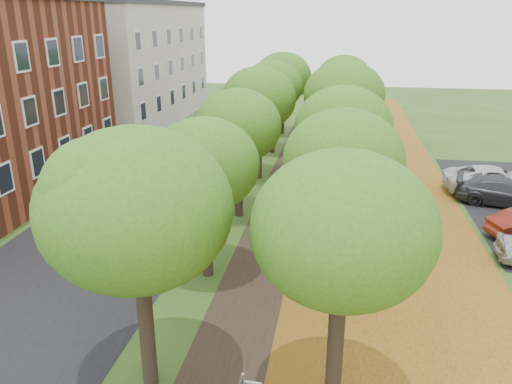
% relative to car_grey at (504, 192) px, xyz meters
% --- Properties ---
extents(street_asphalt, '(8.00, 70.00, 0.01)m').
position_rel_car_grey_xyz_m(street_asphalt, '(-18.50, -0.65, -0.68)').
color(street_asphalt, black).
rests_on(street_asphalt, ground).
extents(footpath, '(3.20, 70.00, 0.01)m').
position_rel_car_grey_xyz_m(footpath, '(-11.00, -0.65, -0.68)').
color(footpath, black).
rests_on(footpath, ground).
extents(leaf_verge, '(7.50, 70.00, 0.01)m').
position_rel_car_grey_xyz_m(leaf_verge, '(-6.00, -0.65, -0.68)').
color(leaf_verge, '#9F671D').
rests_on(leaf_verge, ground).
extents(tree_row_west, '(4.32, 34.32, 6.52)m').
position_rel_car_grey_xyz_m(tree_row_west, '(-13.20, -0.65, 3.98)').
color(tree_row_west, black).
rests_on(tree_row_west, ground).
extents(tree_row_east, '(4.32, 34.32, 6.52)m').
position_rel_car_grey_xyz_m(tree_row_east, '(-8.40, -0.65, 3.98)').
color(tree_row_east, black).
rests_on(tree_row_east, ground).
extents(building_cream, '(10.30, 20.30, 10.40)m').
position_rel_car_grey_xyz_m(building_cream, '(-28.00, 17.35, 4.52)').
color(building_cream, beige).
rests_on(building_cream, ground).
extents(car_grey, '(5.05, 3.00, 1.37)m').
position_rel_car_grey_xyz_m(car_grey, '(0.00, 0.00, 0.00)').
color(car_grey, '#2E2F33').
rests_on(car_grey, ground).
extents(car_white, '(5.38, 2.51, 1.49)m').
position_rel_car_grey_xyz_m(car_white, '(0.00, 1.68, 0.06)').
color(car_white, silver).
rests_on(car_white, ground).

